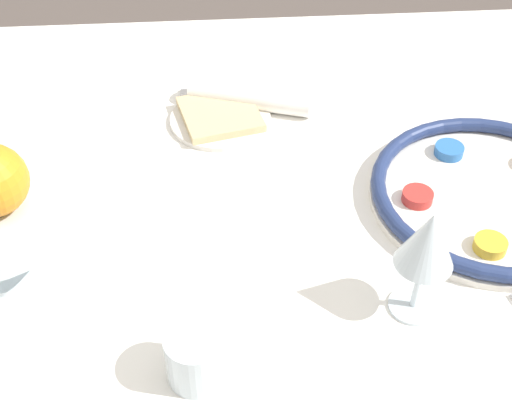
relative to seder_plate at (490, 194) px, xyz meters
The scene contains 7 objects.
dining_table 0.46m from the seder_plate, ahead, with size 1.57×1.08×0.72m.
seder_plate is the anchor object (origin of this frame).
wine_glass 0.24m from the seder_plate, 49.92° to the left, with size 0.06×0.06×0.15m.
bread_plate 0.41m from the seder_plate, 30.74° to the right, with size 0.15×0.15×0.02m.
napkin_roll 0.39m from the seder_plate, 38.68° to the right, with size 0.19×0.09×0.04m.
cup_far 0.46m from the seder_plate, 31.78° to the left, with size 0.06×0.06×0.06m.
spoon 0.43m from the seder_plate, 41.07° to the right, with size 0.18×0.03×0.01m.
Camera 1 is at (0.08, 0.67, 1.36)m, focal length 50.00 mm.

